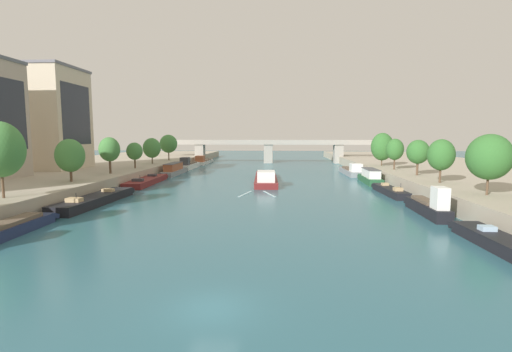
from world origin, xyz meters
name	(u,v)px	position (x,y,z in m)	size (l,w,h in m)	color
ground_plane	(212,309)	(0.00, 0.00, 0.00)	(400.00, 400.00, 0.00)	#2D6070
quay_left	(66,173)	(-40.50, 55.00, 1.11)	(36.00, 170.00, 2.22)	#A89E89
quay_right	(472,176)	(40.50, 55.00, 1.11)	(36.00, 170.00, 2.22)	#A89E89
barge_midriver	(266,178)	(0.94, 51.52, 0.82)	(4.89, 22.93, 2.75)	maroon
wake_behind_barge	(257,194)	(0.13, 37.28, 0.01)	(5.60, 6.00, 0.03)	#A0CCD6
moored_boat_left_near	(0,229)	(-20.37, 11.60, 0.89)	(2.64, 12.47, 3.10)	#1E284C
moored_boat_left_far	(96,200)	(-20.18, 27.68, 0.59)	(3.60, 16.97, 2.24)	black
moored_boat_left_gap_after	(147,181)	(-20.86, 48.01, 0.53)	(3.82, 16.93, 2.12)	maroon
moored_boat_left_second	(174,170)	(-20.38, 64.23, 1.12)	(2.63, 14.96, 2.67)	gray
moored_boat_left_downstream	(189,165)	(-20.83, 79.73, 0.97)	(2.87, 14.22, 3.25)	silver
moored_boat_left_upstream	(203,161)	(-20.42, 96.72, 0.82)	(3.50, 16.89, 2.78)	silver
moored_boat_right_near	(506,245)	(20.51, 10.44, 0.54)	(2.57, 13.33, 2.12)	black
moored_boat_right_midway	(428,206)	(19.94, 23.48, 1.04)	(1.95, 10.60, 3.57)	black
moored_boat_right_gap_after	(390,191)	(20.10, 38.23, 0.54)	(2.46, 12.34, 2.13)	black
moored_boat_right_second	(370,177)	(20.46, 51.72, 1.12)	(2.87, 12.36, 2.69)	#235633
moored_boat_right_lone	(352,171)	(19.95, 66.57, 0.86)	(3.27, 15.07, 2.83)	gray
tree_left_by_lamp	(0,149)	(-25.75, 19.03, 7.35)	(4.76, 4.76, 8.06)	brown
tree_left_end_of_row	(70,155)	(-26.45, 33.04, 5.97)	(4.02, 4.02, 6.13)	brown
tree_left_second	(109,149)	(-26.04, 44.54, 6.41)	(3.57, 3.57, 6.32)	brown
tree_left_midway	(135,151)	(-25.83, 55.12, 5.66)	(3.21, 3.21, 5.21)	brown
tree_left_far	(152,148)	(-26.48, 67.23, 5.93)	(4.14, 4.14, 6.04)	brown
tree_left_past_mid	(168,144)	(-26.21, 79.53, 6.64)	(4.64, 4.64, 6.85)	brown
tree_right_by_lamp	(489,157)	(26.49, 24.20, 6.45)	(4.71, 4.71, 6.76)	brown
tree_right_past_mid	(441,155)	(25.96, 35.00, 6.13)	(3.64, 3.64, 6.09)	brown
tree_right_end_of_row	(418,152)	(26.43, 44.85, 6.11)	(3.63, 3.63, 5.90)	brown
tree_right_second	(395,149)	(25.86, 55.21, 6.14)	(3.35, 3.35, 6.00)	brown
tree_right_nearest	(382,147)	(25.96, 64.38, 6.40)	(4.77, 4.77, 7.20)	brown
building_left_far_end	(47,118)	(-42.31, 52.90, 12.21)	(12.40, 12.90, 19.95)	beige
bridge_far	(268,148)	(0.00, 101.94, 4.84)	(68.99, 4.40, 7.44)	#9E998E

